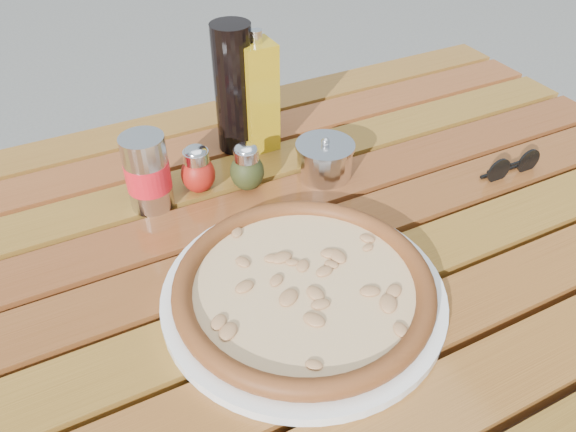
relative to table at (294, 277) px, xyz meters
name	(u,v)px	position (x,y,z in m)	size (l,w,h in m)	color
table	(294,277)	(0.00, 0.00, 0.00)	(1.40, 0.90, 0.75)	#331A0B
plate	(303,294)	(-0.04, -0.10, 0.08)	(0.36, 0.36, 0.01)	white
pizza	(304,285)	(-0.04, -0.10, 0.10)	(0.38, 0.38, 0.03)	#FFE9B6
pepper_shaker	(198,170)	(-0.08, 0.18, 0.11)	(0.06, 0.06, 0.08)	#B31F14
oregano_shaker	(247,167)	(-0.01, 0.15, 0.11)	(0.07, 0.07, 0.08)	#343A17
dark_bottle	(234,89)	(0.03, 0.27, 0.19)	(0.07, 0.07, 0.22)	black
soda_can	(148,173)	(-0.16, 0.17, 0.13)	(0.08, 0.08, 0.12)	silver
olive_oil_cruet	(258,96)	(0.06, 0.25, 0.17)	(0.06, 0.06, 0.21)	#AC8612
parmesan_tin	(325,159)	(0.12, 0.12, 0.11)	(0.11, 0.11, 0.07)	silver
sunglasses	(512,166)	(0.40, -0.02, 0.09)	(0.11, 0.02, 0.04)	black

